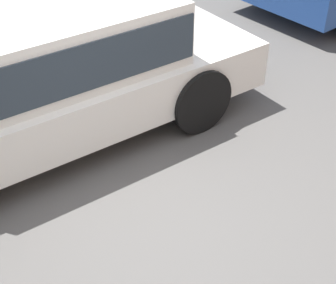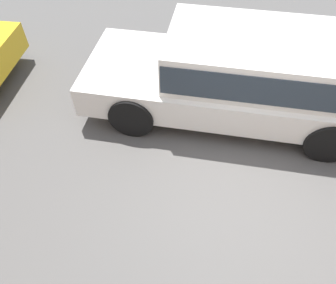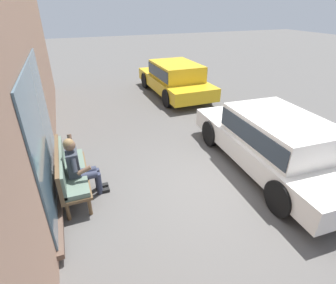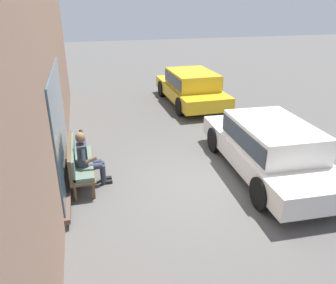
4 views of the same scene
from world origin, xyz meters
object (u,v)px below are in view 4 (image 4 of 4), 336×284
person_on_phone (87,157)px  parked_car_mid (269,145)px  bench (78,161)px  parked_car_far (191,86)px

person_on_phone → parked_car_mid: parked_car_mid is taller
bench → parked_car_mid: parked_car_mid is taller
parked_car_mid → bench: bearing=80.6°
parked_car_far → parked_car_mid: bearing=179.4°
bench → parked_car_far: 7.08m
parked_car_far → bench: bearing=139.6°
bench → parked_car_mid: 4.59m
person_on_phone → parked_car_far: size_ratio=0.29×
person_on_phone → parked_car_far: (5.55, -4.36, 0.07)m
bench → parked_car_far: size_ratio=0.39×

